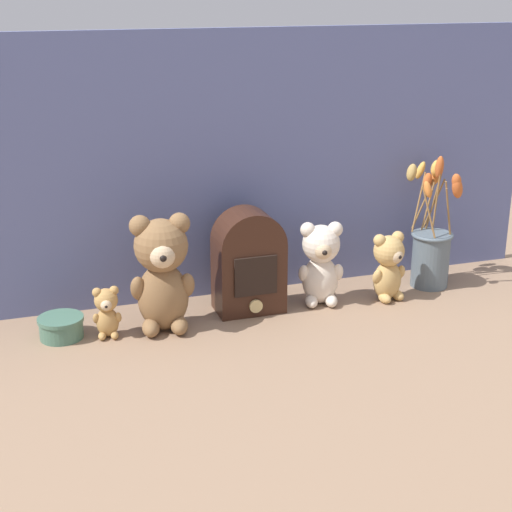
# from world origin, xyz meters

# --- Properties ---
(ground_plane) EXTENTS (4.00, 4.00, 0.00)m
(ground_plane) POSITION_xyz_m (0.00, 0.00, 0.00)
(ground_plane) COLOR #8E7056
(backdrop_wall) EXTENTS (1.54, 0.02, 0.63)m
(backdrop_wall) POSITION_xyz_m (0.00, 0.17, 0.31)
(backdrop_wall) COLOR slate
(backdrop_wall) RESTS_ON ground
(teddy_bear_large) EXTENTS (0.14, 0.13, 0.26)m
(teddy_bear_large) POSITION_xyz_m (-0.22, -0.00, 0.14)
(teddy_bear_large) COLOR olive
(teddy_bear_large) RESTS_ON ground
(teddy_bear_medium) EXTENTS (0.11, 0.10, 0.20)m
(teddy_bear_medium) POSITION_xyz_m (0.16, 0.03, 0.10)
(teddy_bear_medium) COLOR beige
(teddy_bear_medium) RESTS_ON ground
(teddy_bear_small) EXTENTS (0.09, 0.08, 0.17)m
(teddy_bear_small) POSITION_xyz_m (0.32, 0.00, 0.09)
(teddy_bear_small) COLOR tan
(teddy_bear_small) RESTS_ON ground
(teddy_bear_tiny) EXTENTS (0.06, 0.06, 0.11)m
(teddy_bear_tiny) POSITION_xyz_m (-0.34, -0.00, 0.06)
(teddy_bear_tiny) COLOR tan
(teddy_bear_tiny) RESTS_ON ground
(flower_vase) EXTENTS (0.11, 0.16, 0.33)m
(flower_vase) POSITION_xyz_m (0.47, 0.05, 0.10)
(flower_vase) COLOR slate
(flower_vase) RESTS_ON ground
(vintage_radio) EXTENTS (0.16, 0.10, 0.24)m
(vintage_radio) POSITION_xyz_m (-0.01, 0.04, 0.12)
(vintage_radio) COLOR #381E14
(vintage_radio) RESTS_ON ground
(decorative_tin_tall) EXTENTS (0.10, 0.10, 0.05)m
(decorative_tin_tall) POSITION_xyz_m (-0.44, 0.02, 0.02)
(decorative_tin_tall) COLOR #47705B
(decorative_tin_tall) RESTS_ON ground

